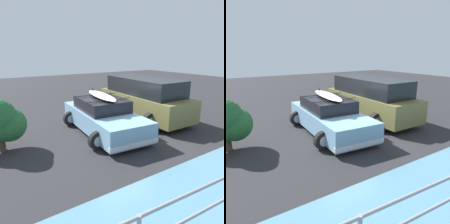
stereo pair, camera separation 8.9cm
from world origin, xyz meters
TOP-DOWN VIEW (x-y plane):
  - ground_plane at (0.00, 0.00)m, footprint 44.00×44.00m
  - sedan_car at (0.64, -0.12)m, footprint 2.63×4.55m
  - suv_car at (-1.90, -0.65)m, footprint 2.61×5.09m
  - bush_near_left at (4.23, -0.32)m, footprint 1.52×1.23m

SIDE VIEW (x-z plane):
  - ground_plane at x=0.00m, z-range -0.02..0.00m
  - sedan_car at x=0.64m, z-range -0.17..1.44m
  - suv_car at x=-1.90m, z-range 0.02..1.93m
  - bush_near_left at x=4.23m, z-range 0.11..1.86m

